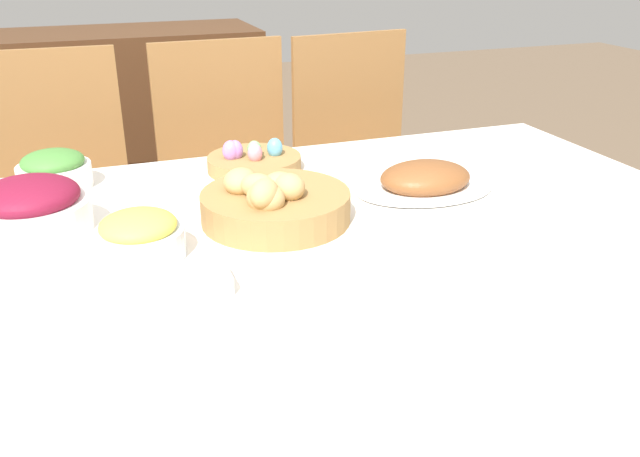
{
  "coord_description": "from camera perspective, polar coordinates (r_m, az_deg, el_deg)",
  "views": [
    {
      "loc": [
        -0.4,
        -1.12,
        1.29
      ],
      "look_at": [
        -0.02,
        -0.08,
        0.81
      ],
      "focal_mm": 38.0,
      "sensor_mm": 36.0,
      "label": 1
    }
  ],
  "objects": [
    {
      "name": "chair_far_right",
      "position": [
        2.32,
        3.73,
        4.23
      ],
      "size": [
        0.46,
        0.46,
        0.99
      ],
      "rotation": [
        0.0,
        0.0,
        0.11
      ],
      "color": "olive",
      "rests_on": "ground"
    },
    {
      "name": "fork",
      "position": [
        0.93,
        -2.7,
        -10.56
      ],
      "size": [
        0.01,
        0.17,
        0.0
      ],
      "rotation": [
        0.0,
        0.0,
        -0.01
      ],
      "color": "silver",
      "rests_on": "dining_table"
    },
    {
      "name": "dining_table",
      "position": [
        1.5,
        -0.16,
        -13.73
      ],
      "size": [
        1.69,
        1.07,
        0.77
      ],
      "color": "white",
      "rests_on": "ground"
    },
    {
      "name": "beet_salad_bowl",
      "position": [
        1.37,
        -23.17,
        1.53
      ],
      "size": [
        0.22,
        0.22,
        0.11
      ],
      "color": "white",
      "rests_on": "dining_table"
    },
    {
      "name": "bread_basket",
      "position": [
        1.32,
        -3.95,
        2.2
      ],
      "size": [
        0.29,
        0.29,
        0.11
      ],
      "color": "#9E7542",
      "rests_on": "dining_table"
    },
    {
      "name": "dinner_plate",
      "position": [
        0.97,
        5.56,
        -8.75
      ],
      "size": [
        0.24,
        0.24,
        0.01
      ],
      "color": "white",
      "rests_on": "dining_table"
    },
    {
      "name": "drinking_cup",
      "position": [
        1.18,
        12.02,
        -1.02
      ],
      "size": [
        0.07,
        0.07,
        0.08
      ],
      "color": "silver",
      "rests_on": "dining_table"
    },
    {
      "name": "egg_basket",
      "position": [
        1.63,
        -5.62,
        5.67
      ],
      "size": [
        0.22,
        0.22,
        0.08
      ],
      "color": "#9E7542",
      "rests_on": "dining_table"
    },
    {
      "name": "ham_platter",
      "position": [
        1.51,
        8.84,
        4.04
      ],
      "size": [
        0.32,
        0.22,
        0.07
      ],
      "color": "white",
      "rests_on": "dining_table"
    },
    {
      "name": "green_salad_bowl",
      "position": [
        1.62,
        -21.5,
        4.59
      ],
      "size": [
        0.16,
        0.16,
        0.09
      ],
      "color": "white",
      "rests_on": "dining_table"
    },
    {
      "name": "chair_far_left",
      "position": [
        2.15,
        -20.95,
        0.98
      ],
      "size": [
        0.43,
        0.43,
        0.99
      ],
      "rotation": [
        0.0,
        0.0,
        -0.03
      ],
      "color": "olive",
      "rests_on": "ground"
    },
    {
      "name": "pineapple_bowl",
      "position": [
        1.22,
        -14.97,
        -0.61
      ],
      "size": [
        0.16,
        0.16,
        0.08
      ],
      "color": "silver",
      "rests_on": "dining_table"
    },
    {
      "name": "chair_far_center",
      "position": [
        2.19,
        -7.34,
        2.84
      ],
      "size": [
        0.43,
        0.43,
        0.99
      ],
      "rotation": [
        0.0,
        0.0,
        0.03
      ],
      "color": "olive",
      "rests_on": "ground"
    },
    {
      "name": "butter_dish",
      "position": [
        1.09,
        -10.47,
        -4.57
      ],
      "size": [
        0.11,
        0.07,
        0.03
      ],
      "color": "white",
      "rests_on": "dining_table"
    },
    {
      "name": "sideboard",
      "position": [
        2.82,
        -16.69,
        5.91
      ],
      "size": [
        1.13,
        0.44,
        0.96
      ],
      "color": "#4C2D19",
      "rests_on": "ground"
    },
    {
      "name": "knife",
      "position": [
        1.04,
        12.88,
        -7.21
      ],
      "size": [
        0.01,
        0.17,
        0.0
      ],
      "rotation": [
        0.0,
        0.0,
        -0.01
      ],
      "color": "silver",
      "rests_on": "dining_table"
    },
    {
      "name": "spoon",
      "position": [
        1.05,
        14.27,
        -6.88
      ],
      "size": [
        0.01,
        0.17,
        0.0
      ],
      "rotation": [
        0.0,
        0.0,
        0.01
      ],
      "color": "silver",
      "rests_on": "dining_table"
    }
  ]
}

